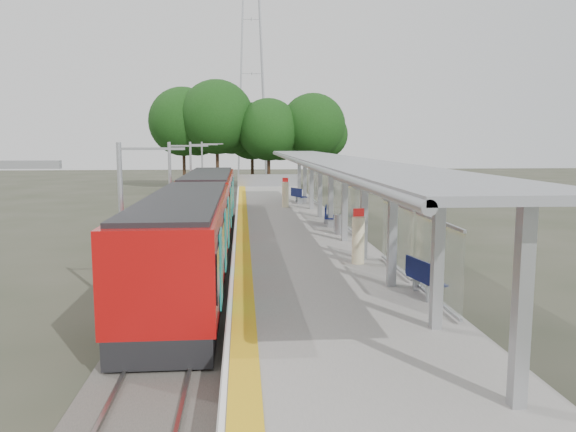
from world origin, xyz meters
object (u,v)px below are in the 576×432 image
object	(u,v)px
bench_near	(423,277)
bench_mid	(328,215)
train	(200,215)
info_pillar_far	(285,194)
litter_bin	(339,224)
bench_far	(298,195)
info_pillar_near	(358,240)

from	to	relation	value
bench_near	bench_mid	distance (m)	13.77
train	bench_mid	world-z (taller)	train
train	bench_near	xyz separation A→B (m)	(7.11, -10.64, -0.49)
info_pillar_far	train	bearing A→B (deg)	-93.16
bench_mid	litter_bin	xyz separation A→B (m)	(0.13, -2.78, -0.08)
info_pillar_far	litter_bin	bearing A→B (deg)	-61.93
train	bench_near	world-z (taller)	train
bench_far	info_pillar_far	xyz separation A→B (m)	(-1.12, -2.70, 0.30)
bench_near	info_pillar_near	bearing A→B (deg)	90.38
train	bench_far	bearing A→B (deg)	67.42
bench_mid	info_pillar_far	distance (m)	8.70
train	litter_bin	bearing A→B (deg)	2.99
bench_near	bench_far	world-z (taller)	bench_far
train	info_pillar_far	size ratio (longest dim) A/B	13.81
litter_bin	bench_mid	bearing A→B (deg)	92.65
bench_near	bench_far	distance (m)	25.03
train	bench_far	size ratio (longest dim) A/B	17.06
bench_mid	info_pillar_far	world-z (taller)	info_pillar_far
bench_near	litter_bin	size ratio (longest dim) A/B	1.73
bench_mid	bench_near	bearing A→B (deg)	-76.60
train	litter_bin	distance (m)	6.61
train	bench_near	distance (m)	12.80
bench_mid	bench_far	bearing A→B (deg)	103.06
bench_far	info_pillar_far	distance (m)	2.94
info_pillar_far	bench_far	bearing A→B (deg)	86.78
info_pillar_far	bench_near	bearing A→B (deg)	-64.82
train	bench_mid	size ratio (longest dim) A/B	17.31
bench_near	info_pillar_near	size ratio (longest dim) A/B	0.80
train	info_pillar_near	size ratio (longest dim) A/B	13.63
info_pillar_near	train	bearing A→B (deg)	123.30
train	info_pillar_far	bearing A→B (deg)	67.44
bench_near	litter_bin	bearing A→B (deg)	80.73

